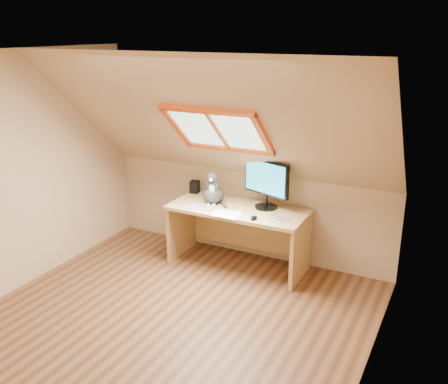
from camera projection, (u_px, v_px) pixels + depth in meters
The scene contains 10 objects.
ground at pixel (166, 325), 4.56m from camera, with size 3.50×3.50×0.00m, color brown.
room_shell at pixel (154, 177), 4.03m from camera, with size 3.52×3.52×2.41m.
desk at pixel (240, 224), 5.60m from camera, with size 1.53×0.67×0.70m.
monitor at pixel (266, 181), 5.38m from camera, with size 0.57×0.25×0.54m.
cat at pixel (213, 191), 5.58m from camera, with size 0.27×0.31×0.41m.
desk_speaker at pixel (195, 187), 5.97m from camera, with size 0.10×0.10×0.14m, color black.
graphics_tablet at pixel (201, 207), 5.49m from camera, with size 0.27×0.19×0.01m, color #B2B2B7.
mouse at pixel (254, 218), 5.15m from camera, with size 0.06×0.11×0.03m, color black.
papers at pixel (222, 214), 5.28m from camera, with size 0.33×0.27×0.00m.
cables at pixel (270, 217), 5.19m from camera, with size 0.51×0.26×0.01m.
Camera 1 is at (2.25, -3.28, 2.58)m, focal length 40.00 mm.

